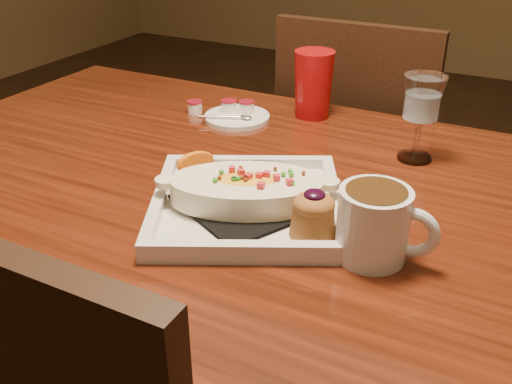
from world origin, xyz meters
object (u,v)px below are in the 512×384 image
at_px(plate, 251,197).
at_px(saucer, 236,115).
at_px(table, 255,234).
at_px(goblet, 422,103).
at_px(chair_far, 359,170).
at_px(coffee_mug, 376,222).
at_px(red_tumbler, 313,84).

xyz_separation_m(plate, saucer, (-0.22, 0.35, -0.02)).
xyz_separation_m(table, goblet, (0.22, 0.24, 0.21)).
distance_m(chair_far, saucer, 0.48).
distance_m(table, saucer, 0.34).
relative_size(coffee_mug, red_tumbler, 0.95).
bearing_deg(goblet, coffee_mug, -85.80).
bearing_deg(table, chair_far, 90.00).
bearing_deg(coffee_mug, chair_far, 103.99).
relative_size(goblet, red_tumbler, 1.11).
bearing_deg(chair_far, coffee_mug, 108.04).
bearing_deg(table, goblet, 47.50).
relative_size(chair_far, goblet, 5.78).
xyz_separation_m(chair_far, red_tumbler, (-0.04, -0.27, 0.32)).
bearing_deg(saucer, table, -55.11).
xyz_separation_m(chair_far, goblet, (0.22, -0.39, 0.35)).
bearing_deg(saucer, coffee_mug, -41.42).
bearing_deg(table, red_tumbler, 96.81).
relative_size(coffee_mug, saucer, 0.96).
bearing_deg(table, coffee_mug, -24.85).
bearing_deg(plate, coffee_mug, -34.48).
height_order(chair_far, goblet, chair_far).
bearing_deg(chair_far, plate, 92.94).
relative_size(table, plate, 3.81).
bearing_deg(goblet, saucer, 176.06).
xyz_separation_m(coffee_mug, red_tumbler, (-0.28, 0.47, 0.02)).
height_order(table, chair_far, chair_far).
height_order(table, red_tumbler, red_tumbler).
bearing_deg(saucer, goblet, -3.94).
relative_size(table, goblet, 9.32).
relative_size(chair_far, plate, 2.36).
bearing_deg(saucer, plate, -57.56).
distance_m(chair_far, coffee_mug, 0.84).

